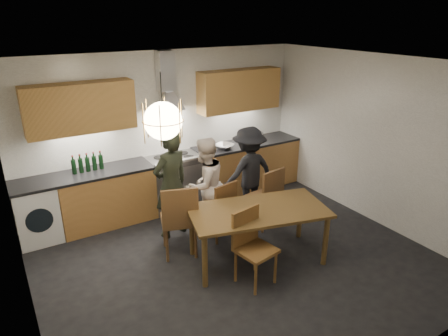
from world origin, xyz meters
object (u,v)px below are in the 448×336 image
chair_front (251,241)px  person_right (249,171)px  person_mid (205,185)px  stock_pot (257,137)px  wine_bottles (87,162)px  person_left (171,184)px  mixing_bowl (224,146)px  dining_table (258,215)px  chair_back_left (180,217)px

chair_front → person_right: (1.00, 1.51, 0.20)m
person_mid → stock_pot: (1.66, 0.98, 0.24)m
chair_front → wine_bottles: wine_bottles is taller
person_mid → person_right: (0.86, 0.09, 0.01)m
person_left → person_mid: (0.50, -0.10, -0.09)m
person_right → person_mid: bearing=3.3°
chair_front → mixing_bowl: (1.01, 2.31, 0.40)m
person_left → stock_pot: (2.16, 0.88, 0.16)m
dining_table → mixing_bowl: mixing_bowl is taller
mixing_bowl → stock_pot: (0.78, 0.09, 0.04)m
wine_bottles → stock_pot: bearing=-1.0°
chair_front → person_left: (-0.37, 1.52, 0.27)m
dining_table → stock_pot: size_ratio=9.11×
stock_pot → person_mid: bearing=-149.5°
chair_front → wine_bottles: size_ratio=2.01×
dining_table → mixing_bowl: 2.13m
dining_table → person_left: 1.39m
chair_front → mixing_bowl: bearing=56.1°
mixing_bowl → wine_bottles: (-2.32, 0.15, 0.10)m
person_right → stock_pot: size_ratio=6.90×
person_left → person_right: (1.36, -0.01, -0.08)m
person_left → person_mid: person_left is taller
chair_back_left → stock_pot: 2.78m
person_right → wine_bottles: 2.51m
dining_table → wine_bottles: (-1.63, 2.14, 0.37)m
chair_back_left → wine_bottles: 1.78m
stock_pot → person_left: bearing=-157.8°
wine_bottles → person_left: bearing=-44.9°
chair_front → wine_bottles: bearing=107.9°
dining_table → person_mid: bearing=114.2°
person_left → person_right: 1.36m
chair_back_left → chair_front: (0.53, -0.92, -0.06)m
mixing_bowl → person_left: bearing=-150.2°
dining_table → mixing_bowl: (0.69, 1.99, 0.27)m
person_mid → person_right: 0.86m
chair_front → dining_table: bearing=33.8°
chair_back_left → stock_pot: bearing=-129.5°
person_left → stock_pot: 2.34m
chair_back_left → chair_front: size_ratio=1.12×
stock_pot → wine_bottles: bearing=179.0°
person_mid → wine_bottles: person_mid is taller
chair_back_left → person_mid: (0.66, 0.50, 0.12)m
person_right → wine_bottles: person_right is taller
person_mid → person_right: bearing=169.9°
wine_bottles → person_right: bearing=-22.3°
mixing_bowl → chair_back_left: bearing=-137.9°
person_mid → mixing_bowl: size_ratio=4.53×
person_right → person_left: bearing=-2.8°
dining_table → person_left: size_ratio=1.20×
chair_front → wine_bottles: (-1.31, 2.45, 0.50)m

